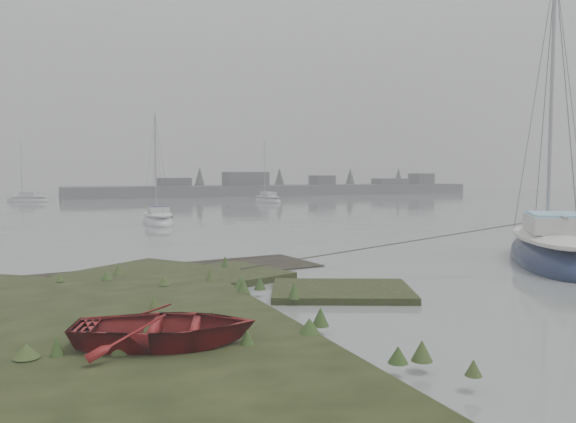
% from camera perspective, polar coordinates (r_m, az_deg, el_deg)
% --- Properties ---
extents(ground, '(160.00, 160.00, 0.00)m').
position_cam_1_polar(ground, '(43.42, -15.40, -0.32)').
color(ground, slate).
rests_on(ground, ground).
extents(far_shoreline, '(60.00, 8.00, 4.15)m').
position_cam_1_polar(far_shoreline, '(81.85, -0.03, 2.32)').
color(far_shoreline, '#4C4F51').
rests_on(far_shoreline, ground).
extents(sailboat_main, '(6.98, 7.75, 11.12)m').
position_cam_1_polar(sailboat_main, '(21.44, 25.26, -3.80)').
color(sailboat_main, '#111B38').
rests_on(sailboat_main, ground).
extents(sailboat_white, '(2.03, 5.27, 7.30)m').
position_cam_1_polar(sailboat_white, '(35.13, -13.07, -0.87)').
color(sailboat_white, silver).
rests_on(sailboat_white, ground).
extents(sailboat_far_b, '(2.12, 5.24, 7.21)m').
position_cam_1_polar(sailboat_far_b, '(60.06, -2.08, 1.16)').
color(sailboat_far_b, silver).
rests_on(sailboat_far_b, ground).
extents(sailboat_far_c, '(5.07, 4.22, 7.09)m').
position_cam_1_polar(sailboat_far_c, '(66.94, -24.92, 1.07)').
color(sailboat_far_c, silver).
rests_on(sailboat_far_c, ground).
extents(dinghy, '(3.54, 3.01, 0.62)m').
position_cam_1_polar(dinghy, '(9.71, -12.35, -11.37)').
color(dinghy, maroon).
rests_on(dinghy, marsh_bank).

